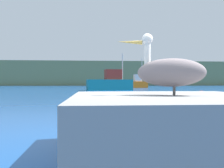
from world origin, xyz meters
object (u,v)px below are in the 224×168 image
at_px(pelican, 169,71).
at_px(fishing_boat_teal, 110,83).
at_px(mooring_buoy, 201,98).
at_px(fishing_boat_orange, 135,83).

distance_m(pelican, fishing_boat_teal, 27.31).
bearing_deg(mooring_buoy, fishing_boat_teal, 98.59).
bearing_deg(mooring_buoy, fishing_boat_orange, 85.85).
xyz_separation_m(fishing_boat_orange, mooring_buoy, (-2.25, -30.96, -0.47)).
xyz_separation_m(pelican, fishing_boat_teal, (1.11, 27.28, -0.28)).
bearing_deg(pelican, fishing_boat_teal, -69.97).
height_order(fishing_boat_teal, mooring_buoy, fishing_boat_teal).
distance_m(fishing_boat_teal, mooring_buoy, 19.67).
xyz_separation_m(fishing_boat_teal, mooring_buoy, (2.94, -19.44, -0.61)).
distance_m(fishing_boat_teal, fishing_boat_orange, 12.64).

